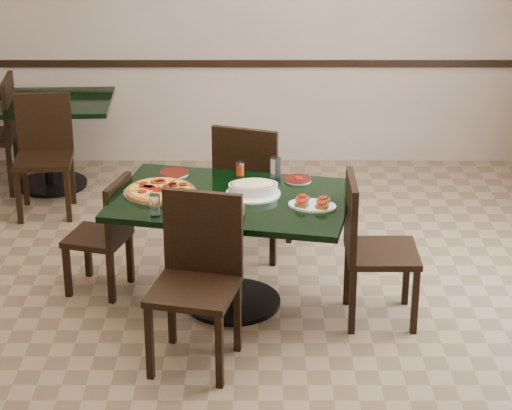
{
  "coord_description": "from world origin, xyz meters",
  "views": [
    {
      "loc": [
        0.13,
        -5.7,
        3.11
      ],
      "look_at": [
        0.12,
        0.0,
        0.72
      ],
      "focal_mm": 70.0,
      "sensor_mm": 36.0,
      "label": 1
    }
  ],
  "objects_px": {
    "back_table": "(48,127)",
    "bruschetta_platter": "(312,203)",
    "chair_right": "(368,242)",
    "chair_near": "(198,270)",
    "bread_basket": "(229,206)",
    "pepperoni_pizza": "(160,191)",
    "chair_left": "(107,230)",
    "lasagna_casserole": "(253,188)",
    "chair_far": "(250,183)",
    "main_table": "(232,224)",
    "back_chair_near": "(44,147)"
  },
  "relations": [
    {
      "from": "back_chair_near",
      "to": "back_table",
      "type": "bearing_deg",
      "value": 93.28
    },
    {
      "from": "bread_basket",
      "to": "chair_right",
      "type": "bearing_deg",
      "value": 32.94
    },
    {
      "from": "chair_near",
      "to": "bread_basket",
      "type": "relative_size",
      "value": 4.16
    },
    {
      "from": "chair_right",
      "to": "lasagna_casserole",
      "type": "height_order",
      "value": "chair_right"
    },
    {
      "from": "chair_left",
      "to": "bread_basket",
      "type": "distance_m",
      "value": 0.98
    },
    {
      "from": "bruschetta_platter",
      "to": "lasagna_casserole",
      "type": "bearing_deg",
      "value": 166.4
    },
    {
      "from": "chair_right",
      "to": "bruschetta_platter",
      "type": "distance_m",
      "value": 0.43
    },
    {
      "from": "back_table",
      "to": "chair_far",
      "type": "height_order",
      "value": "chair_far"
    },
    {
      "from": "chair_near",
      "to": "bread_basket",
      "type": "height_order",
      "value": "chair_near"
    },
    {
      "from": "bruschetta_platter",
      "to": "back_chair_near",
      "type": "bearing_deg",
      "value": 154.05
    },
    {
      "from": "chair_far",
      "to": "bread_basket",
      "type": "relative_size",
      "value": 4.12
    },
    {
      "from": "bread_basket",
      "to": "pepperoni_pizza",
      "type": "bearing_deg",
      "value": 175.61
    },
    {
      "from": "lasagna_casserole",
      "to": "chair_far",
      "type": "bearing_deg",
      "value": 87.92
    },
    {
      "from": "chair_left",
      "to": "chair_far",
      "type": "bearing_deg",
      "value": 136.57
    },
    {
      "from": "chair_left",
      "to": "lasagna_casserole",
      "type": "bearing_deg",
      "value": 98.1
    },
    {
      "from": "back_chair_near",
      "to": "chair_far",
      "type": "bearing_deg",
      "value": -32.52
    },
    {
      "from": "chair_right",
      "to": "bruschetta_platter",
      "type": "bearing_deg",
      "value": 83.33
    },
    {
      "from": "chair_far",
      "to": "back_chair_near",
      "type": "bearing_deg",
      "value": -9.76
    },
    {
      "from": "chair_far",
      "to": "pepperoni_pizza",
      "type": "distance_m",
      "value": 0.9
    },
    {
      "from": "chair_near",
      "to": "pepperoni_pizza",
      "type": "bearing_deg",
      "value": 124.24
    },
    {
      "from": "chair_near",
      "to": "back_table",
      "type": "bearing_deg",
      "value": 130.18
    },
    {
      "from": "back_table",
      "to": "bruschetta_platter",
      "type": "height_order",
      "value": "bruschetta_platter"
    },
    {
      "from": "back_table",
      "to": "chair_left",
      "type": "xyz_separation_m",
      "value": [
        0.75,
        -1.9,
        -0.09
      ]
    },
    {
      "from": "back_chair_near",
      "to": "bruschetta_platter",
      "type": "bearing_deg",
      "value": -45.61
    },
    {
      "from": "chair_near",
      "to": "pepperoni_pizza",
      "type": "xyz_separation_m",
      "value": [
        -0.27,
        0.71,
        0.2
      ]
    },
    {
      "from": "main_table",
      "to": "chair_far",
      "type": "bearing_deg",
      "value": 93.02
    },
    {
      "from": "chair_left",
      "to": "back_chair_near",
      "type": "distance_m",
      "value": 1.56
    },
    {
      "from": "main_table",
      "to": "chair_right",
      "type": "bearing_deg",
      "value": -1.03
    },
    {
      "from": "chair_far",
      "to": "chair_left",
      "type": "bearing_deg",
      "value": 48.27
    },
    {
      "from": "chair_near",
      "to": "bread_basket",
      "type": "distance_m",
      "value": 0.5
    },
    {
      "from": "bruschetta_platter",
      "to": "chair_left",
      "type": "bearing_deg",
      "value": -179.31
    },
    {
      "from": "back_table",
      "to": "chair_near",
      "type": "height_order",
      "value": "chair_near"
    },
    {
      "from": "back_table",
      "to": "back_chair_near",
      "type": "xyz_separation_m",
      "value": [
        0.07,
        -0.5,
        -0.0
      ]
    },
    {
      "from": "main_table",
      "to": "chair_right",
      "type": "relative_size",
      "value": 1.71
    },
    {
      "from": "chair_near",
      "to": "chair_left",
      "type": "height_order",
      "value": "chair_near"
    },
    {
      "from": "chair_left",
      "to": "bruschetta_platter",
      "type": "height_order",
      "value": "bruschetta_platter"
    },
    {
      "from": "back_chair_near",
      "to": "pepperoni_pizza",
      "type": "bearing_deg",
      "value": -60.01
    },
    {
      "from": "pepperoni_pizza",
      "to": "bruschetta_platter",
      "type": "relative_size",
      "value": 1.35
    },
    {
      "from": "chair_near",
      "to": "bruschetta_platter",
      "type": "relative_size",
      "value": 2.96
    },
    {
      "from": "back_chair_near",
      "to": "bruschetta_platter",
      "type": "relative_size",
      "value": 2.74
    },
    {
      "from": "pepperoni_pizza",
      "to": "bruschetta_platter",
      "type": "distance_m",
      "value": 0.97
    },
    {
      "from": "chair_near",
      "to": "bruschetta_platter",
      "type": "distance_m",
      "value": 0.86
    },
    {
      "from": "chair_right",
      "to": "back_chair_near",
      "type": "relative_size",
      "value": 1.02
    },
    {
      "from": "back_table",
      "to": "bruschetta_platter",
      "type": "xyz_separation_m",
      "value": [
        2.07,
        -2.24,
        0.25
      ]
    },
    {
      "from": "chair_near",
      "to": "lasagna_casserole",
      "type": "height_order",
      "value": "chair_near"
    },
    {
      "from": "pepperoni_pizza",
      "to": "bread_basket",
      "type": "xyz_separation_m",
      "value": [
        0.44,
        -0.3,
        0.02
      ]
    },
    {
      "from": "chair_far",
      "to": "bruschetta_platter",
      "type": "distance_m",
      "value": 0.98
    },
    {
      "from": "lasagna_casserole",
      "to": "back_table",
      "type": "bearing_deg",
      "value": 126.0
    },
    {
      "from": "chair_left",
      "to": "pepperoni_pizza",
      "type": "xyz_separation_m",
      "value": [
        0.37,
        -0.12,
        0.33
      ]
    },
    {
      "from": "chair_far",
      "to": "lasagna_casserole",
      "type": "distance_m",
      "value": 0.72
    }
  ]
}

